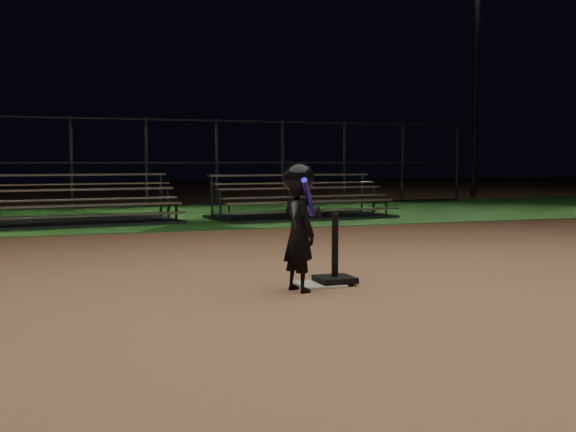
# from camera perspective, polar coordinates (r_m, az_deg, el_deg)

# --- Properties ---
(ground) EXTENTS (80.00, 80.00, 0.00)m
(ground) POSITION_cam_1_polar(r_m,az_deg,el_deg) (7.27, 2.60, -5.70)
(ground) COLOR #9C6A46
(ground) RESTS_ON ground
(grass_strip) EXTENTS (60.00, 8.00, 0.01)m
(grass_strip) POSITION_cam_1_polar(r_m,az_deg,el_deg) (16.91, -10.07, 0.08)
(grass_strip) COLOR #1D4D18
(grass_strip) RESTS_ON ground
(home_plate) EXTENTS (0.45, 0.45, 0.02)m
(home_plate) POSITION_cam_1_polar(r_m,az_deg,el_deg) (7.27, 2.60, -5.60)
(home_plate) COLOR beige
(home_plate) RESTS_ON ground
(batting_tee) EXTENTS (0.38, 0.38, 0.72)m
(batting_tee) POSITION_cam_1_polar(r_m,az_deg,el_deg) (7.32, 3.86, -4.43)
(batting_tee) COLOR black
(batting_tee) RESTS_ON home_plate
(child_batter) EXTENTS (0.47, 0.64, 1.27)m
(child_batter) POSITION_cam_1_polar(r_m,az_deg,el_deg) (6.86, 0.87, -0.62)
(child_batter) COLOR black
(child_batter) RESTS_ON ground
(bleacher_left) EXTENTS (4.39, 2.53, 1.02)m
(bleacher_left) POSITION_cam_1_polar(r_m,az_deg,el_deg) (14.92, -17.12, 0.16)
(bleacher_left) COLOR #A2A2A6
(bleacher_left) RESTS_ON ground
(bleacher_right) EXTENTS (4.20, 2.34, 0.99)m
(bleacher_right) POSITION_cam_1_polar(r_m,az_deg,el_deg) (15.84, 1.12, 0.57)
(bleacher_right) COLOR #B1B1B6
(bleacher_right) RESTS_ON ground
(backstop_fence) EXTENTS (20.08, 0.08, 2.50)m
(backstop_fence) POSITION_cam_1_polar(r_m,az_deg,el_deg) (19.83, -11.50, 4.29)
(backstop_fence) COLOR #38383D
(backstop_fence) RESTS_ON ground
(light_pole_right) EXTENTS (0.90, 0.53, 8.30)m
(light_pole_right) POSITION_cam_1_polar(r_m,az_deg,el_deg) (26.35, 15.21, 12.32)
(light_pole_right) COLOR #2D2D30
(light_pole_right) RESTS_ON ground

